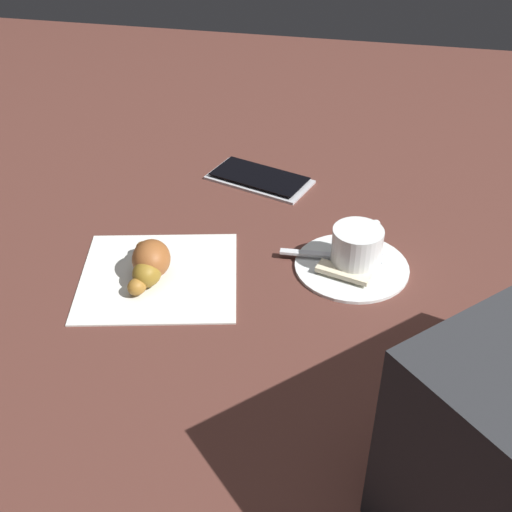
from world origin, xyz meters
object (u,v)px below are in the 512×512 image
(teaspoon, at_px, (352,257))
(sugar_packet, at_px, (344,272))
(espresso_cup, at_px, (358,246))
(cell_phone, at_px, (259,178))
(saucer, at_px, (352,265))
(napkin, at_px, (159,276))
(croissant, at_px, (149,261))

(teaspoon, bearing_deg, sugar_packet, -101.01)
(espresso_cup, distance_m, cell_phone, 0.25)
(saucer, height_order, teaspoon, teaspoon)
(sugar_packet, distance_m, napkin, 0.22)
(espresso_cup, relative_size, cell_phone, 0.48)
(croissant, bearing_deg, teaspoon, 17.68)
(teaspoon, bearing_deg, cell_phone, 130.22)
(teaspoon, distance_m, croissant, 0.24)
(croissant, bearing_deg, napkin, 5.13)
(croissant, height_order, cell_phone, croissant)
(espresso_cup, xyz_separation_m, cell_phone, (-0.16, 0.19, -0.03))
(teaspoon, relative_size, sugar_packet, 2.04)
(saucer, distance_m, croissant, 0.24)
(teaspoon, xyz_separation_m, croissant, (-0.23, -0.07, 0.01))
(sugar_packet, relative_size, croissant, 0.64)
(croissant, relative_size, cell_phone, 0.62)
(napkin, xyz_separation_m, croissant, (-0.01, -0.00, 0.02))
(saucer, bearing_deg, espresso_cup, 5.42)
(teaspoon, height_order, sugar_packet, teaspoon)
(saucer, xyz_separation_m, cell_phone, (-0.15, 0.19, 0.00))
(napkin, bearing_deg, croissant, -174.87)
(espresso_cup, bearing_deg, sugar_packet, -115.34)
(espresso_cup, relative_size, sugar_packet, 1.23)
(espresso_cup, xyz_separation_m, napkin, (-0.23, -0.07, -0.03))
(saucer, bearing_deg, napkin, -163.83)
(teaspoon, height_order, cell_phone, teaspoon)
(espresso_cup, height_order, teaspoon, espresso_cup)
(croissant, bearing_deg, saucer, 15.74)
(teaspoon, distance_m, napkin, 0.24)
(saucer, bearing_deg, teaspoon, 99.43)
(sugar_packet, distance_m, croissant, 0.23)
(teaspoon, bearing_deg, napkin, -161.82)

